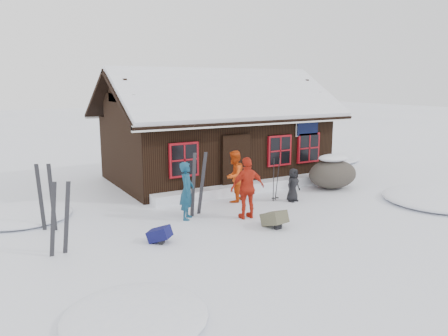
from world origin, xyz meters
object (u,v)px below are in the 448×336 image
Objects in this scene: skier_orange_left at (234,176)px; skier_crouched at (293,185)px; backpack_olive at (274,221)px; backpack_blue at (160,237)px; skier_teal at (187,191)px; boulder at (333,173)px; ski_pair_left at (60,219)px; skier_orange_right at (247,188)px; ski_poles at (275,180)px.

skier_orange_left is 1.95m from skier_crouched.
backpack_blue is at bearing 163.33° from backpack_olive.
skier_teal is 2.32m from skier_orange_left.
skier_orange_left is 1.53× the size of skier_crouched.
boulder reaches higher than backpack_blue.
skier_teal reaches higher than skier_crouched.
ski_pair_left reaches higher than backpack_blue.
backpack_olive is at bearing -150.73° from boulder.
skier_teal is 3.70m from ski_pair_left.
skier_teal reaches higher than boulder.
ski_pair_left is at bearing -13.76° from skier_orange_left.
skier_orange_right is 1.29m from backpack_olive.
backpack_olive is at bearing -150.49° from skier_crouched.
boulder is 2.88m from ski_poles.
ski_poles is at bearing -173.30° from boulder.
ski_poles is (6.95, 1.29, -0.13)m from ski_pair_left.
ski_pair_left is 2.81× the size of backpack_olive.
backpack_blue is (-4.76, -1.71, -0.55)m from ski_poles.
skier_orange_left is at bearing 176.79° from boulder.
skier_teal is at bearing 0.04° from backpack_blue.
skier_crouched is at bearing -40.68° from ski_poles.
ski_pair_left is at bearing 8.02° from skier_orange_right.
skier_orange_right is 3.45× the size of backpack_blue.
backpack_olive is (-1.67, -2.20, -0.52)m from ski_poles.
boulder reaches higher than backpack_olive.
ski_pair_left is (-3.58, -0.94, -0.01)m from skier_teal.
backpack_blue is at bearing 17.30° from skier_orange_right.
backpack_blue is at bearing 171.32° from skier_teal.
backpack_blue is at bearing -3.30° from ski_pair_left.
backpack_blue is (-3.52, -2.27, -0.70)m from skier_orange_left.
backpack_blue is (-2.91, -0.56, -0.75)m from skier_orange_right.
backpack_blue is (-7.61, -2.04, -0.43)m from boulder.
skier_teal is 2.60m from backpack_olive.
skier_orange_right reaches higher than skier_orange_left.
ski_poles reaches higher than skier_crouched.
ski_poles reaches higher than backpack_olive.
ski_poles is 2.34× the size of backpack_olive.
skier_orange_left is 2.72× the size of backpack_olive.
skier_teal is 0.86× the size of boulder.
skier_orange_left is (2.13, 0.91, 0.02)m from skier_teal.
boulder is (4.10, -0.23, -0.27)m from skier_orange_left.
backpack_olive is at bearing -100.51° from skier_teal.
ski_pair_left is at bearing 175.68° from skier_crouched.
boulder is 1.32× the size of ski_poles.
skier_crouched is 2.14× the size of backpack_blue.
skier_teal is 3.39m from ski_poles.
skier_teal is at bearing -174.09° from ski_poles.
ski_pair_left is 2.33m from backpack_blue.
ski_poles reaches higher than backpack_blue.
skier_crouched is (3.81, -0.03, -0.28)m from skier_teal.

